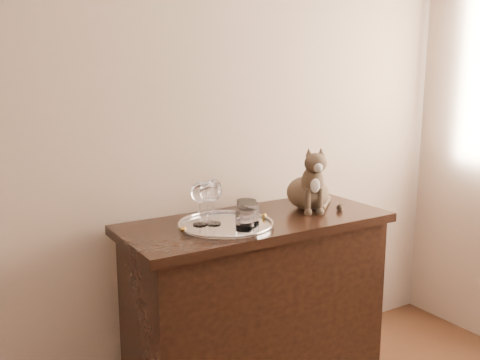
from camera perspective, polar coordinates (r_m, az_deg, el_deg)
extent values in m
cube|color=#C4A993|center=(2.30, -15.29, 7.75)|extent=(4.00, 0.10, 2.70)
cylinder|color=silver|center=(2.23, -1.51, -4.88)|extent=(0.40, 0.40, 0.01)
cylinder|color=silver|center=(2.20, 0.97, -3.71)|extent=(0.09, 0.09, 0.10)
cylinder|color=white|center=(2.15, 0.51, -4.28)|extent=(0.07, 0.07, 0.08)
cylinder|color=white|center=(2.27, 0.68, -3.30)|extent=(0.08, 0.08, 0.09)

